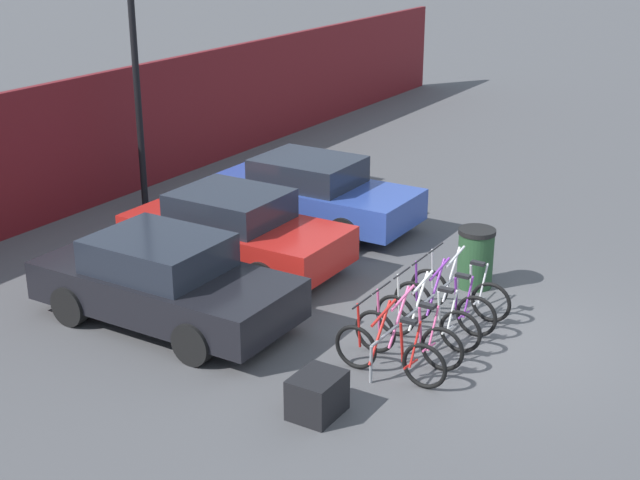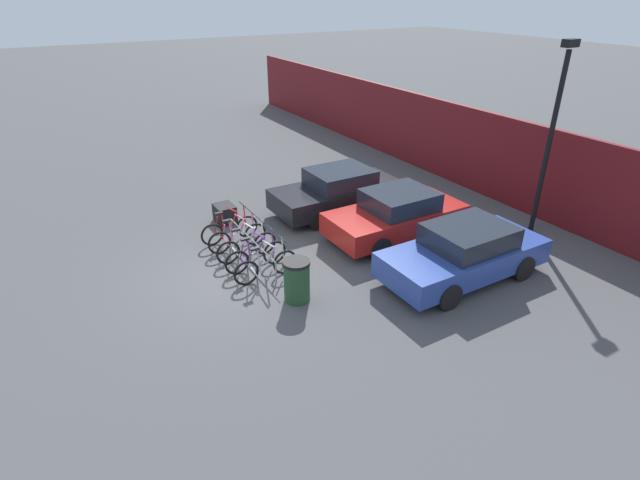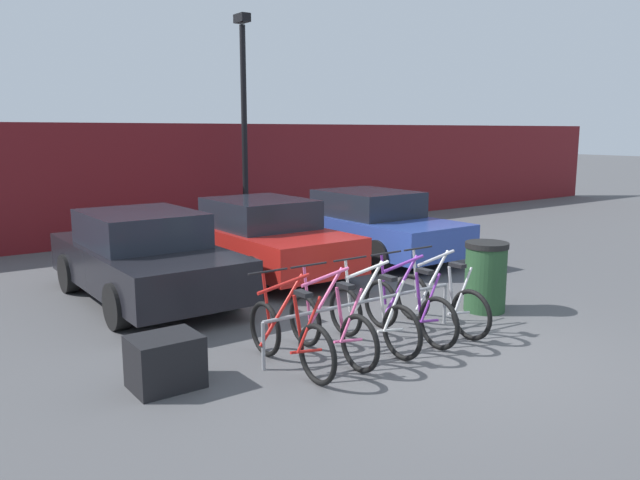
{
  "view_description": "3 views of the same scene",
  "coord_description": "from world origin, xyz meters",
  "px_view_note": "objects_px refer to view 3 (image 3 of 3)",
  "views": [
    {
      "loc": [
        -11.59,
        -4.32,
        6.06
      ],
      "look_at": [
        -0.2,
        2.66,
        1.08
      ],
      "focal_mm": 50.0,
      "sensor_mm": 36.0,
      "label": 1
    },
    {
      "loc": [
        10.39,
        -3.76,
        6.59
      ],
      "look_at": [
        0.46,
        2.13,
        0.64
      ],
      "focal_mm": 28.0,
      "sensor_mm": 36.0,
      "label": 2
    },
    {
      "loc": [
        -5.49,
        -5.03,
        2.63
      ],
      "look_at": [
        -0.12,
        2.35,
        1.03
      ],
      "focal_mm": 35.0,
      "sensor_mm": 36.0,
      "label": 3
    }
  ],
  "objects_px": {
    "bicycle_red": "(289,337)",
    "trash_bin": "(486,276)",
    "bike_rack": "(364,307)",
    "car_black": "(144,257)",
    "bicycle_silver": "(440,302)",
    "bicycle_white": "(372,318)",
    "car_blue": "(370,225)",
    "bicycle_pink": "(331,327)",
    "lamp_post": "(244,114)",
    "car_red": "(262,237)",
    "cargo_crate": "(165,362)",
    "bicycle_purple": "(408,309)"
  },
  "relations": [
    {
      "from": "car_red",
      "to": "bicycle_silver",
      "type": "bearing_deg",
      "value": -86.94
    },
    {
      "from": "bike_rack",
      "to": "car_black",
      "type": "bearing_deg",
      "value": 111.6
    },
    {
      "from": "trash_bin",
      "to": "car_red",
      "type": "bearing_deg",
      "value": 109.48
    },
    {
      "from": "bicycle_red",
      "to": "bicycle_silver",
      "type": "distance_m",
      "value": 2.41
    },
    {
      "from": "bicycle_silver",
      "to": "cargo_crate",
      "type": "bearing_deg",
      "value": 175.4
    },
    {
      "from": "bicycle_purple",
      "to": "car_black",
      "type": "xyz_separation_m",
      "value": [
        -2.05,
        3.78,
        0.31
      ]
    },
    {
      "from": "trash_bin",
      "to": "cargo_crate",
      "type": "bearing_deg",
      "value": 178.59
    },
    {
      "from": "bicycle_red",
      "to": "car_red",
      "type": "xyz_separation_m",
      "value": [
        2.18,
        4.23,
        0.31
      ]
    },
    {
      "from": "car_red",
      "to": "trash_bin",
      "type": "xyz_separation_m",
      "value": [
        1.42,
        -4.01,
        -0.17
      ]
    },
    {
      "from": "car_blue",
      "to": "lamp_post",
      "type": "relative_size",
      "value": 0.8
    },
    {
      "from": "bike_rack",
      "to": "bicycle_pink",
      "type": "height_order",
      "value": "bicycle_pink"
    },
    {
      "from": "car_black",
      "to": "bicycle_white",
      "type": "bearing_deg",
      "value": -69.07
    },
    {
      "from": "lamp_post",
      "to": "trash_bin",
      "type": "bearing_deg",
      "value": -92.56
    },
    {
      "from": "bicycle_pink",
      "to": "bicycle_white",
      "type": "height_order",
      "value": "same"
    },
    {
      "from": "bicycle_silver",
      "to": "trash_bin",
      "type": "height_order",
      "value": "bicycle_silver"
    },
    {
      "from": "bicycle_red",
      "to": "bicycle_purple",
      "type": "relative_size",
      "value": 1.0
    },
    {
      "from": "car_blue",
      "to": "bicycle_purple",
      "type": "bearing_deg",
      "value": -125.13
    },
    {
      "from": "bike_rack",
      "to": "bicycle_purple",
      "type": "height_order",
      "value": "bicycle_purple"
    },
    {
      "from": "bicycle_red",
      "to": "trash_bin",
      "type": "relative_size",
      "value": 1.66
    },
    {
      "from": "bicycle_pink",
      "to": "bicycle_silver",
      "type": "height_order",
      "value": "same"
    },
    {
      "from": "bicycle_silver",
      "to": "car_blue",
      "type": "xyz_separation_m",
      "value": [
        2.41,
        4.26,
        0.31
      ]
    },
    {
      "from": "bicycle_red",
      "to": "lamp_post",
      "type": "bearing_deg",
      "value": 65.04
    },
    {
      "from": "bicycle_pink",
      "to": "car_blue",
      "type": "relative_size",
      "value": 0.4
    },
    {
      "from": "bicycle_red",
      "to": "trash_bin",
      "type": "distance_m",
      "value": 3.61
    },
    {
      "from": "car_red",
      "to": "trash_bin",
      "type": "distance_m",
      "value": 4.26
    },
    {
      "from": "bicycle_red",
      "to": "bicycle_white",
      "type": "distance_m",
      "value": 1.21
    },
    {
      "from": "bike_rack",
      "to": "trash_bin",
      "type": "relative_size",
      "value": 2.87
    },
    {
      "from": "bicycle_pink",
      "to": "bicycle_red",
      "type": "bearing_deg",
      "value": -179.82
    },
    {
      "from": "car_black",
      "to": "bicycle_pink",
      "type": "bearing_deg",
      "value": -77.94
    },
    {
      "from": "bicycle_purple",
      "to": "lamp_post",
      "type": "distance_m",
      "value": 8.67
    },
    {
      "from": "bicycle_silver",
      "to": "trash_bin",
      "type": "xyz_separation_m",
      "value": [
        1.19,
        0.23,
        0.14
      ]
    },
    {
      "from": "car_red",
      "to": "car_blue",
      "type": "xyz_separation_m",
      "value": [
        2.63,
        0.02,
        0.0
      ]
    },
    {
      "from": "car_black",
      "to": "car_blue",
      "type": "bearing_deg",
      "value": 5.39
    },
    {
      "from": "cargo_crate",
      "to": "bicycle_purple",
      "type": "bearing_deg",
      "value": -6.34
    },
    {
      "from": "bicycle_purple",
      "to": "car_blue",
      "type": "relative_size",
      "value": 0.4
    },
    {
      "from": "bicycle_white",
      "to": "cargo_crate",
      "type": "height_order",
      "value": "bicycle_white"
    },
    {
      "from": "bicycle_purple",
      "to": "trash_bin",
      "type": "relative_size",
      "value": 1.66
    },
    {
      "from": "bicycle_purple",
      "to": "car_red",
      "type": "relative_size",
      "value": 0.42
    },
    {
      "from": "bicycle_red",
      "to": "bicycle_silver",
      "type": "xyz_separation_m",
      "value": [
        2.41,
        0.0,
        0.0
      ]
    },
    {
      "from": "bicycle_white",
      "to": "car_black",
      "type": "bearing_deg",
      "value": 107.48
    },
    {
      "from": "bicycle_pink",
      "to": "trash_bin",
      "type": "relative_size",
      "value": 1.66
    },
    {
      "from": "bike_rack",
      "to": "bicycle_red",
      "type": "bearing_deg",
      "value": -172.97
    },
    {
      "from": "bicycle_white",
      "to": "car_black",
      "type": "height_order",
      "value": "car_black"
    },
    {
      "from": "bicycle_purple",
      "to": "bicycle_silver",
      "type": "xyz_separation_m",
      "value": [
        0.59,
        0.0,
        0.0
      ]
    },
    {
      "from": "bicycle_pink",
      "to": "lamp_post",
      "type": "distance_m",
      "value": 9.05
    },
    {
      "from": "bicycle_silver",
      "to": "car_red",
      "type": "height_order",
      "value": "car_red"
    },
    {
      "from": "bicycle_pink",
      "to": "bicycle_white",
      "type": "relative_size",
      "value": 1.0
    },
    {
      "from": "bicycle_purple",
      "to": "lamp_post",
      "type": "height_order",
      "value": "lamp_post"
    },
    {
      "from": "bike_rack",
      "to": "bicycle_white",
      "type": "relative_size",
      "value": 1.73
    },
    {
      "from": "bicycle_purple",
      "to": "cargo_crate",
      "type": "bearing_deg",
      "value": 170.4
    }
  ]
}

